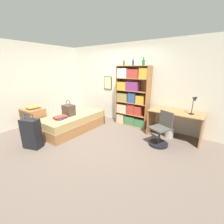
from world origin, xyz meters
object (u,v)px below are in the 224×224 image
at_px(bed, 74,122).
at_px(desk, 175,119).
at_px(dresser, 34,120).
at_px(bottle_green, 124,63).
at_px(magazine_pile_on_dresser, 33,108).
at_px(bottle_clear, 143,62).
at_px(suitcase, 31,134).
at_px(waste_bin, 169,132).
at_px(book_stack_on_bed, 60,117).
at_px(handbag, 69,110).
at_px(desk_chair, 160,135).
at_px(bookcase, 131,98).
at_px(bottle_brown, 133,63).
at_px(desk_lamp, 195,101).

xyz_separation_m(bed, desk, (2.64, 1.23, 0.28)).
relative_size(dresser, bottle_green, 3.63).
distance_m(magazine_pile_on_dresser, bottle_clear, 3.40).
height_order(suitcase, desk, suitcase).
bearing_deg(waste_bin, bottle_clear, 168.70).
height_order(book_stack_on_bed, bottle_green, bottle_green).
distance_m(handbag, desk_chair, 2.64).
bearing_deg(bookcase, magazine_pile_on_dresser, -132.89).
distance_m(book_stack_on_bed, bottle_brown, 2.64).
relative_size(magazine_pile_on_dresser, desk_lamp, 0.73).
height_order(desk, desk_chair, desk_chair).
relative_size(bed, magazine_pile_on_dresser, 5.35).
distance_m(desk, desk_chair, 0.70).
relative_size(book_stack_on_bed, bottle_green, 1.89).
height_order(bed, desk_lamp, desk_lamp).
distance_m(book_stack_on_bed, desk, 3.13).
distance_m(handbag, waste_bin, 2.93).
height_order(bed, book_stack_on_bed, book_stack_on_bed).
bearing_deg(bed, desk_chair, 13.60).
height_order(handbag, bottle_green, bottle_green).
height_order(bookcase, waste_bin, bookcase).
relative_size(dresser, waste_bin, 2.37).
bearing_deg(book_stack_on_bed, bottle_clear, 49.32).
bearing_deg(bed, dresser, -137.07).
bearing_deg(bookcase, suitcase, -113.52).
bearing_deg(magazine_pile_on_dresser, bookcase, 47.11).
height_order(suitcase, waste_bin, suitcase).
bearing_deg(dresser, bottle_brown, 45.97).
xyz_separation_m(bookcase, desk, (1.42, -0.15, -0.39)).
relative_size(dresser, desk, 0.53).
height_order(desk_lamp, waste_bin, desk_lamp).
bearing_deg(handbag, dresser, -140.28).
distance_m(suitcase, desk_lamp, 3.97).
bearing_deg(desk_lamp, desk_chair, -131.63).
bearing_deg(book_stack_on_bed, magazine_pile_on_dresser, -159.08).
distance_m(bed, book_stack_on_bed, 0.54).
distance_m(handbag, bottle_brown, 2.37).
xyz_separation_m(suitcase, desk_lamp, (2.98, 2.52, 0.71)).
bearing_deg(magazine_pile_on_dresser, bottle_brown, 46.57).
xyz_separation_m(bottle_brown, desk_chair, (1.24, -0.77, -1.71)).
distance_m(suitcase, waste_bin, 3.52).
bearing_deg(book_stack_on_bed, dresser, -159.44).
xyz_separation_m(bookcase, desk_lamp, (1.81, -0.16, 0.15)).
distance_m(bottle_clear, desk_chair, 2.08).
distance_m(bed, desk, 2.92).
height_order(dresser, bottle_brown, bottle_brown).
height_order(suitcase, bottle_clear, bottle_clear).
distance_m(suitcase, bottle_brown, 3.34).
bearing_deg(handbag, desk_chair, 15.91).
relative_size(bottle_brown, desk_chair, 0.24).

